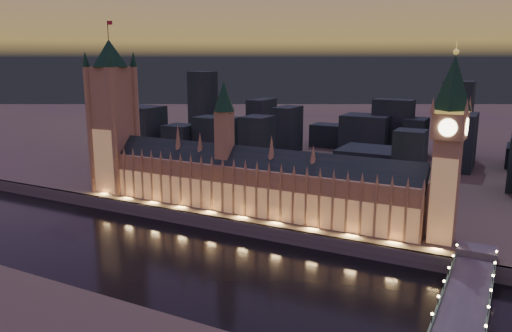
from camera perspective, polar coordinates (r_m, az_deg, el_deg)
The scene contains 8 objects.
ground_plane at distance 258.26m, azimuth -6.80°, elevation -10.48°, with size 2000.00×2000.00×0.00m, color black.
north_bank at distance 734.31m, azimuth 16.86°, elevation 4.29°, with size 2000.00×960.00×8.00m, color #4B3439.
embankment_wall at distance 289.13m, azimuth -2.19°, elevation -7.03°, with size 2000.00×2.50×8.00m, color #4B4046.
palace_of_westminster at distance 300.70m, azimuth -0.48°, elevation -1.80°, with size 202.00×21.33×78.00m.
victoria_tower at distance 357.97m, azimuth -16.07°, elevation 6.31°, with size 31.68×31.68×115.57m.
elizabeth_tower at distance 261.18m, azimuth 21.22°, elevation 3.43°, with size 18.00×18.00×99.25m.
westminster_bridge at distance 213.56m, azimuth 22.76°, elevation -14.73°, with size 17.54×113.00×15.90m.
city_backdrop at distance 459.60m, azimuth 14.15°, elevation 3.31°, with size 491.12×215.63×75.56m.
Camera 1 is at (136.79, -195.09, 99.63)m, focal length 35.00 mm.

